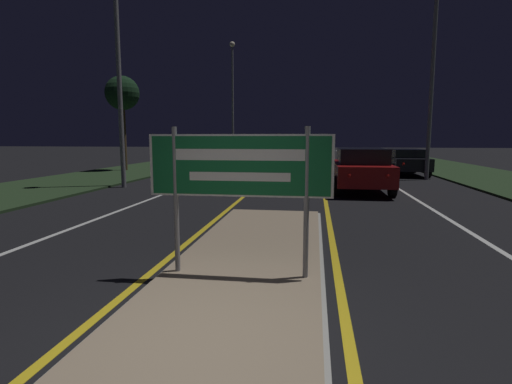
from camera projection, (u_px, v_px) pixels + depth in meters
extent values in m
plane|color=black|center=(202.00, 354.00, 3.62)|extent=(160.00, 160.00, 0.00)
cube|color=#999993|center=(240.00, 279.00, 5.47)|extent=(2.30, 9.86, 0.05)
cube|color=gray|center=(240.00, 277.00, 5.47)|extent=(2.18, 9.74, 0.10)
cube|color=#23381E|center=(143.00, 169.00, 24.59)|extent=(5.00, 100.00, 0.08)
cube|color=#23381E|center=(471.00, 173.00, 21.85)|extent=(5.00, 100.00, 0.08)
cube|color=gold|center=(282.00, 165.00, 28.32)|extent=(0.12, 70.00, 0.01)
cube|color=gold|center=(320.00, 166.00, 27.93)|extent=(0.12, 70.00, 0.01)
cube|color=silver|center=(242.00, 165.00, 28.73)|extent=(0.12, 70.00, 0.01)
cube|color=silver|center=(362.00, 166.00, 27.52)|extent=(0.12, 70.00, 0.01)
cube|color=silver|center=(202.00, 165.00, 29.16)|extent=(0.10, 70.00, 0.01)
cube|color=silver|center=(407.00, 167.00, 27.09)|extent=(0.10, 70.00, 0.01)
cylinder|color=gray|center=(176.00, 200.00, 5.46)|extent=(0.07, 0.07, 1.99)
cylinder|color=gray|center=(306.00, 203.00, 5.20)|extent=(0.07, 0.07, 1.99)
cube|color=#146033|center=(239.00, 166.00, 5.26)|extent=(2.46, 0.04, 0.82)
cube|color=white|center=(239.00, 166.00, 5.24)|extent=(2.46, 0.00, 0.82)
cube|color=#146033|center=(239.00, 166.00, 5.24)|extent=(2.39, 0.01, 0.77)
cube|color=white|center=(239.00, 155.00, 5.22)|extent=(1.72, 0.01, 0.15)
cube|color=white|center=(239.00, 177.00, 5.26)|extent=(1.35, 0.01, 0.12)
cylinder|color=gray|center=(119.00, 78.00, 15.25)|extent=(0.18, 0.18, 8.45)
cylinder|color=gray|center=(233.00, 104.00, 34.96)|extent=(0.18, 0.18, 9.78)
sphere|color=#F9EAC6|center=(232.00, 44.00, 34.28)|extent=(0.48, 0.48, 0.48)
cylinder|color=gray|center=(432.00, 86.00, 18.11)|extent=(0.18, 0.18, 8.54)
cube|color=maroon|center=(360.00, 172.00, 14.66)|extent=(1.87, 4.59, 0.69)
cube|color=black|center=(362.00, 156.00, 14.30)|extent=(1.64, 2.38, 0.53)
sphere|color=red|center=(349.00, 175.00, 12.50)|extent=(0.14, 0.14, 0.14)
sphere|color=red|center=(388.00, 176.00, 12.33)|extent=(0.14, 0.14, 0.14)
cylinder|color=black|center=(334.00, 177.00, 16.23)|extent=(0.22, 0.69, 0.69)
cylinder|color=black|center=(379.00, 178.00, 15.97)|extent=(0.22, 0.69, 0.69)
cylinder|color=black|center=(337.00, 186.00, 13.44)|extent=(0.22, 0.69, 0.69)
cylinder|color=black|center=(392.00, 187.00, 13.18)|extent=(0.22, 0.69, 0.69)
cube|color=black|center=(404.00, 163.00, 21.20)|extent=(1.73, 4.67, 0.61)
cube|color=black|center=(406.00, 153.00, 20.85)|extent=(1.53, 2.43, 0.42)
sphere|color=red|center=(404.00, 164.00, 18.99)|extent=(0.14, 0.14, 0.14)
sphere|color=red|center=(427.00, 164.00, 18.84)|extent=(0.14, 0.14, 0.14)
cylinder|color=black|center=(384.00, 166.00, 22.78)|extent=(0.22, 0.67, 0.67)
cylinder|color=black|center=(414.00, 167.00, 22.54)|extent=(0.22, 0.67, 0.67)
cylinder|color=black|center=(393.00, 170.00, 19.94)|extent=(0.22, 0.67, 0.67)
cylinder|color=black|center=(428.00, 171.00, 19.70)|extent=(0.22, 0.67, 0.67)
cube|color=black|center=(231.00, 165.00, 18.66)|extent=(1.82, 4.33, 0.68)
cube|color=black|center=(232.00, 153.00, 18.84)|extent=(1.60, 2.25, 0.42)
sphere|color=white|center=(207.00, 167.00, 16.62)|extent=(0.14, 0.14, 0.14)
sphere|color=white|center=(234.00, 167.00, 16.46)|extent=(0.14, 0.14, 0.14)
cylinder|color=black|center=(206.00, 175.00, 17.51)|extent=(0.22, 0.66, 0.66)
cylinder|color=black|center=(245.00, 175.00, 17.26)|extent=(0.22, 0.66, 0.66)
cylinder|color=black|center=(220.00, 170.00, 20.15)|extent=(0.22, 0.66, 0.66)
cylinder|color=black|center=(254.00, 170.00, 19.90)|extent=(0.22, 0.66, 0.66)
cube|color=#B7B7BC|center=(266.00, 155.00, 30.60)|extent=(1.73, 4.69, 0.69)
cube|color=black|center=(267.00, 147.00, 30.80)|extent=(1.53, 2.44, 0.50)
sphere|color=white|center=(255.00, 155.00, 28.39)|extent=(0.14, 0.14, 0.14)
sphere|color=white|center=(270.00, 155.00, 28.23)|extent=(0.14, 0.14, 0.14)
cylinder|color=black|center=(253.00, 160.00, 29.34)|extent=(0.22, 0.64, 0.64)
cylinder|color=black|center=(275.00, 160.00, 29.10)|extent=(0.22, 0.64, 0.64)
cylinder|color=black|center=(258.00, 158.00, 32.19)|extent=(0.22, 0.64, 0.64)
cylinder|color=black|center=(279.00, 158.00, 31.95)|extent=(0.22, 0.64, 0.64)
cube|color=black|center=(280.00, 150.00, 43.17)|extent=(1.79, 4.00, 0.61)
cube|color=black|center=(280.00, 145.00, 43.33)|extent=(1.58, 2.08, 0.42)
sphere|color=white|center=(273.00, 150.00, 41.30)|extent=(0.14, 0.14, 0.14)
sphere|color=white|center=(284.00, 150.00, 41.13)|extent=(0.14, 0.14, 0.14)
cylinder|color=black|center=(271.00, 153.00, 42.12)|extent=(0.22, 0.71, 0.71)
cylinder|color=black|center=(287.00, 153.00, 41.87)|extent=(0.22, 0.71, 0.71)
cylinder|color=black|center=(273.00, 152.00, 44.55)|extent=(0.22, 0.71, 0.71)
cylinder|color=black|center=(289.00, 152.00, 44.30)|extent=(0.22, 0.71, 0.71)
cylinder|color=#4C3823|center=(124.00, 136.00, 23.02)|extent=(0.24, 0.24, 3.97)
sphere|color=black|center=(122.00, 93.00, 22.69)|extent=(1.92, 1.92, 1.92)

